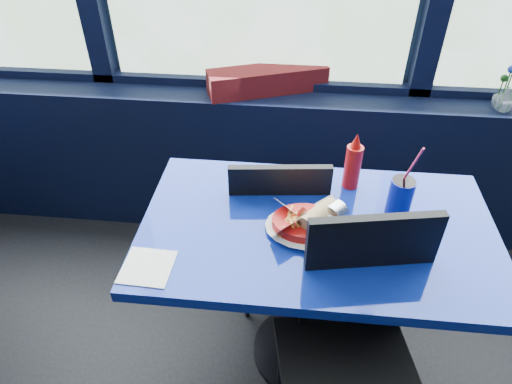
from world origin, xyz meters
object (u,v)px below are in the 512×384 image
(flower_vase, at_px, (506,96))
(food_basket, at_px, (308,222))
(soda_cup, at_px, (400,196))
(chair_near_front, at_px, (355,335))
(ketchup_bottle, at_px, (353,164))
(chair_near_back, at_px, (282,224))
(planter_box, at_px, (268,80))
(near_table, at_px, (314,263))

(flower_vase, bearing_deg, food_basket, -135.85)
(flower_vase, bearing_deg, soda_cup, -127.81)
(chair_near_front, bearing_deg, ketchup_bottle, 80.62)
(food_basket, height_order, soda_cup, soda_cup)
(soda_cup, bearing_deg, chair_near_back, 156.97)
(chair_near_front, height_order, planter_box, chair_near_front)
(ketchup_bottle, distance_m, soda_cup, 0.21)
(near_table, xyz_separation_m, chair_near_back, (-0.13, 0.27, -0.07))
(chair_near_front, height_order, flower_vase, flower_vase)
(near_table, distance_m, planter_box, 0.98)
(planter_box, xyz_separation_m, food_basket, (0.21, -0.92, -0.08))
(near_table, xyz_separation_m, soda_cup, (0.28, 0.10, 0.25))
(flower_vase, xyz_separation_m, ketchup_bottle, (-0.71, -0.58, -0.02))
(food_basket, bearing_deg, flower_vase, 19.23)
(chair_near_front, bearing_deg, near_table, 105.14)
(planter_box, bearing_deg, soda_cup, -77.67)
(chair_near_back, xyz_separation_m, planter_box, (-0.12, 0.63, 0.36))
(chair_near_back, distance_m, ketchup_bottle, 0.43)
(flower_vase, bearing_deg, near_table, -135.40)
(chair_near_back, bearing_deg, ketchup_bottle, 165.33)
(planter_box, relative_size, ketchup_bottle, 2.56)
(chair_near_front, distance_m, food_basket, 0.39)
(flower_vase, xyz_separation_m, food_basket, (-0.87, -0.84, -0.09))
(flower_vase, height_order, food_basket, flower_vase)
(near_table, height_order, chair_near_back, chair_near_back)
(chair_near_back, relative_size, ketchup_bottle, 3.85)
(soda_cup, bearing_deg, ketchup_bottle, 138.96)
(chair_near_front, relative_size, chair_near_back, 1.08)
(near_table, bearing_deg, ketchup_bottle, 63.37)
(chair_near_back, bearing_deg, food_basket, 101.04)
(near_table, relative_size, chair_near_front, 1.28)
(planter_box, relative_size, flower_vase, 2.53)
(chair_near_back, height_order, soda_cup, soda_cup)
(food_basket, height_order, ketchup_bottle, ketchup_bottle)
(ketchup_bottle, height_order, soda_cup, soda_cup)
(chair_near_front, xyz_separation_m, chair_near_back, (-0.26, 0.55, -0.04))
(near_table, xyz_separation_m, flower_vase, (0.83, 0.82, 0.30))
(planter_box, xyz_separation_m, soda_cup, (0.52, -0.80, -0.04))
(near_table, distance_m, chair_near_front, 0.31)
(planter_box, distance_m, flower_vase, 1.08)
(food_basket, xyz_separation_m, soda_cup, (0.31, 0.12, 0.04))
(chair_near_back, bearing_deg, chair_near_front, 109.12)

